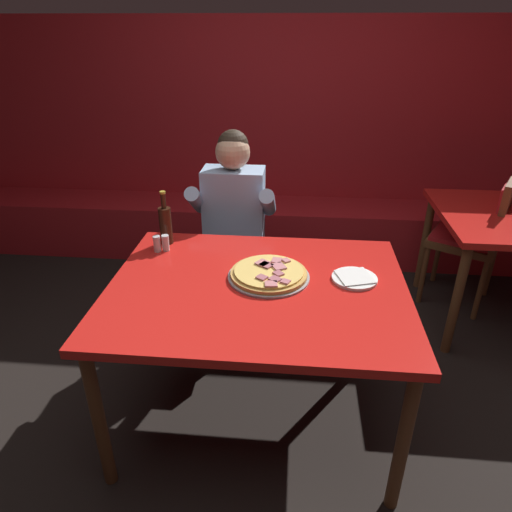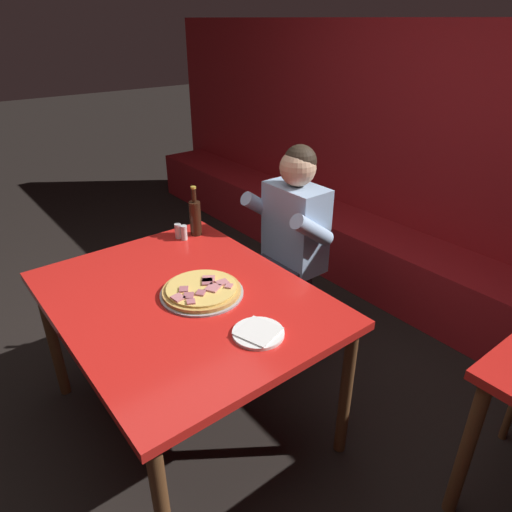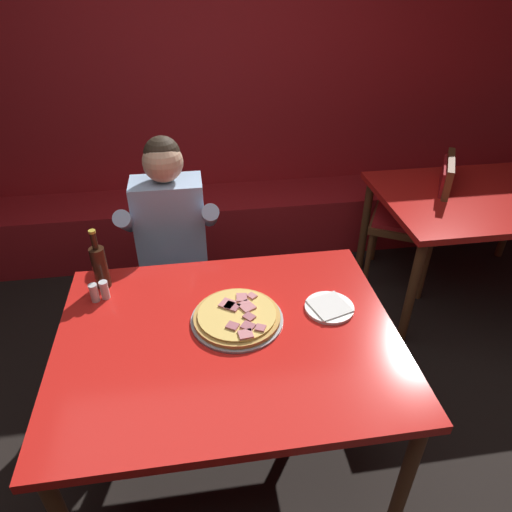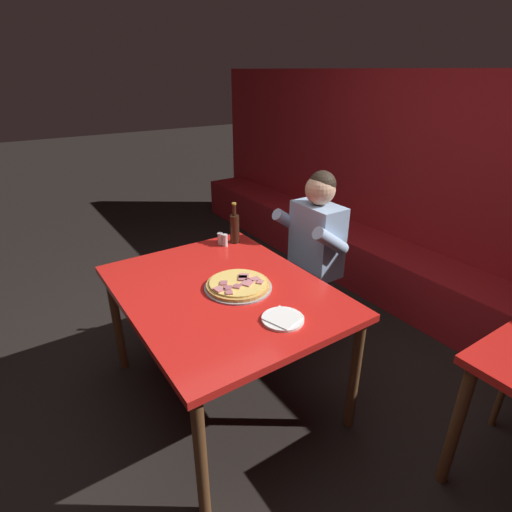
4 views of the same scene
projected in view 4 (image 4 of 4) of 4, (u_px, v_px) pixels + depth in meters
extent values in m
plane|color=black|center=(226.00, 392.00, 2.57)|extent=(24.00, 24.00, 0.00)
cube|color=#A3191E|center=(453.00, 196.00, 3.27)|extent=(6.80, 0.16, 1.90)
cube|color=#A3191E|center=(414.00, 283.00, 3.41)|extent=(6.46, 0.48, 0.46)
cylinder|color=brown|center=(117.00, 323.00, 2.65)|extent=(0.06, 0.06, 0.73)
cylinder|color=brown|center=(201.00, 459.00, 1.72)|extent=(0.06, 0.06, 0.73)
cylinder|color=brown|center=(238.00, 284.00, 3.12)|extent=(0.06, 0.06, 0.73)
cylinder|color=brown|center=(355.00, 375.00, 2.19)|extent=(0.06, 0.06, 0.73)
cube|color=red|center=(222.00, 291.00, 2.25)|extent=(1.35, 1.06, 0.04)
cylinder|color=#9E9EA3|center=(238.00, 287.00, 2.25)|extent=(0.38, 0.38, 0.01)
cylinder|color=#C69347|center=(238.00, 285.00, 2.24)|extent=(0.36, 0.36, 0.02)
cylinder|color=#E5BC5B|center=(238.00, 283.00, 2.24)|extent=(0.32, 0.32, 0.01)
cube|color=#C6757A|center=(255.00, 279.00, 2.26)|extent=(0.05, 0.06, 0.01)
cube|color=#C6757A|center=(219.00, 289.00, 2.15)|extent=(0.06, 0.05, 0.01)
cube|color=#A85B66|center=(237.00, 286.00, 2.18)|extent=(0.06, 0.06, 0.01)
cube|color=#C6757A|center=(247.00, 283.00, 2.22)|extent=(0.08, 0.09, 0.01)
cube|color=#A85B66|center=(224.00, 283.00, 2.21)|extent=(0.06, 0.06, 0.01)
cube|color=#C6757A|center=(260.00, 282.00, 2.22)|extent=(0.05, 0.05, 0.01)
cube|color=#A85B66|center=(243.00, 278.00, 2.27)|extent=(0.08, 0.07, 0.01)
cube|color=#B76670|center=(229.00, 293.00, 2.12)|extent=(0.05, 0.05, 0.01)
cube|color=#C6757A|center=(244.00, 276.00, 2.29)|extent=(0.08, 0.08, 0.01)
cube|color=#A85B66|center=(228.00, 288.00, 2.16)|extent=(0.07, 0.07, 0.01)
cylinder|color=white|center=(283.00, 319.00, 1.96)|extent=(0.21, 0.21, 0.01)
cube|color=white|center=(283.00, 317.00, 1.95)|extent=(0.19, 0.19, 0.01)
cylinder|color=black|center=(235.00, 229.00, 2.80)|extent=(0.07, 0.07, 0.20)
cylinder|color=black|center=(234.00, 210.00, 2.74)|extent=(0.03, 0.03, 0.08)
cylinder|color=#B29933|center=(234.00, 204.00, 2.72)|extent=(0.03, 0.03, 0.01)
cylinder|color=silver|center=(220.00, 240.00, 2.79)|extent=(0.04, 0.04, 0.07)
cylinder|color=#28231E|center=(220.00, 242.00, 2.80)|extent=(0.03, 0.03, 0.04)
cylinder|color=silver|center=(220.00, 234.00, 2.77)|extent=(0.04, 0.04, 0.01)
cylinder|color=silver|center=(225.00, 241.00, 2.77)|extent=(0.04, 0.04, 0.07)
cylinder|color=#B23323|center=(225.00, 243.00, 2.77)|extent=(0.03, 0.03, 0.04)
cylinder|color=silver|center=(225.00, 235.00, 2.75)|extent=(0.04, 0.04, 0.01)
ellipsoid|color=black|center=(273.00, 330.00, 3.11)|extent=(0.11, 0.24, 0.09)
ellipsoid|color=black|center=(289.00, 343.00, 2.96)|extent=(0.11, 0.24, 0.09)
cylinder|color=#282833|center=(274.00, 310.00, 3.04)|extent=(0.11, 0.11, 0.43)
cylinder|color=#282833|center=(290.00, 323.00, 2.89)|extent=(0.11, 0.11, 0.43)
cube|color=#282833|center=(294.00, 279.00, 2.89)|extent=(0.34, 0.40, 0.12)
cube|color=#9EBCE0|center=(317.00, 239.00, 2.88)|extent=(0.38, 0.22, 0.52)
cylinder|color=#9EBCE0|center=(290.00, 222.00, 2.97)|extent=(0.09, 0.30, 0.25)
cylinder|color=#9EBCE0|center=(331.00, 241.00, 2.64)|extent=(0.09, 0.30, 0.25)
sphere|color=#D6A884|center=(320.00, 190.00, 2.72)|extent=(0.21, 0.21, 0.21)
sphere|color=#2D2319|center=(322.00, 184.00, 2.72)|extent=(0.19, 0.19, 0.19)
cylinder|color=brown|center=(501.00, 395.00, 2.25)|extent=(0.04, 0.04, 0.45)
cylinder|color=brown|center=(456.00, 427.00, 1.88)|extent=(0.06, 0.06, 0.73)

